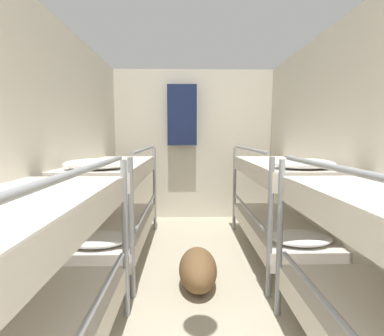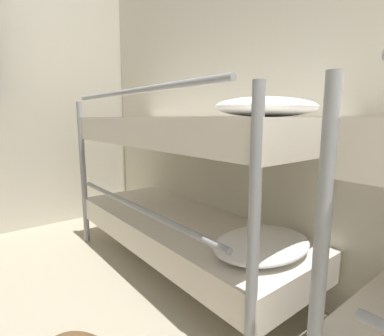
{
  "view_description": "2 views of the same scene",
  "coord_description": "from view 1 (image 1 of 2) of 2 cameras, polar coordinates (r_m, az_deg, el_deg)",
  "views": [
    {
      "loc": [
        -0.12,
        0.27,
        1.31
      ],
      "look_at": [
        -0.06,
        3.42,
        0.96
      ],
      "focal_mm": 28.0,
      "sensor_mm": 36.0,
      "label": 1
    },
    {
      "loc": [
        -0.24,
        1.93,
        1.02
      ],
      "look_at": [
        0.73,
        3.15,
        0.76
      ],
      "focal_mm": 28.0,
      "sensor_mm": 36.0,
      "label": 2
    }
  ],
  "objects": [
    {
      "name": "wall_left",
      "position": [
        2.48,
        -28.2,
        1.99
      ],
      "size": [
        0.06,
        5.08,
        2.31
      ],
      "color": "beige",
      "rests_on": "ground_plane"
    },
    {
      "name": "wall_right",
      "position": [
        2.6,
        30.58,
        2.02
      ],
      "size": [
        0.06,
        5.08,
        2.31
      ],
      "color": "beige",
      "rests_on": "ground_plane"
    },
    {
      "name": "wall_back",
      "position": [
        4.72,
        0.28,
        4.38
      ],
      "size": [
        2.56,
        0.06,
        2.31
      ],
      "color": "beige",
      "rests_on": "ground_plane"
    },
    {
      "name": "bunk_stack_left_far",
      "position": [
        3.29,
        -14.55,
        -5.97
      ],
      "size": [
        0.69,
        1.8,
        1.18
      ],
      "color": "gray",
      "rests_on": "ground_plane"
    },
    {
      "name": "bunk_stack_right_far",
      "position": [
        3.36,
        16.26,
        -5.79
      ],
      "size": [
        0.69,
        1.8,
        1.18
      ],
      "color": "gray",
      "rests_on": "ground_plane"
    },
    {
      "name": "duffel_bag",
      "position": [
        2.72,
        1.12,
        -18.7
      ],
      "size": [
        0.33,
        0.6,
        0.33
      ],
      "color": "brown",
      "rests_on": "ground_plane"
    },
    {
      "name": "hanging_coat",
      "position": [
        4.58,
        -1.9,
        10.03
      ],
      "size": [
        0.44,
        0.12,
        0.9
      ],
      "color": "#192347"
    }
  ]
}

